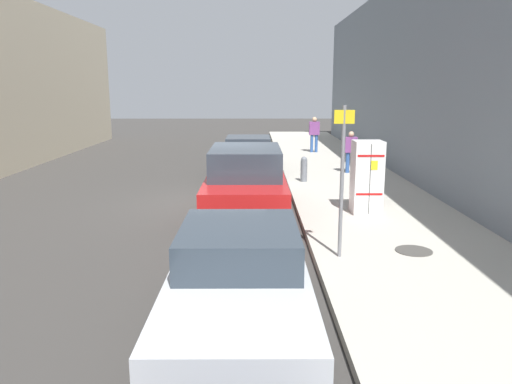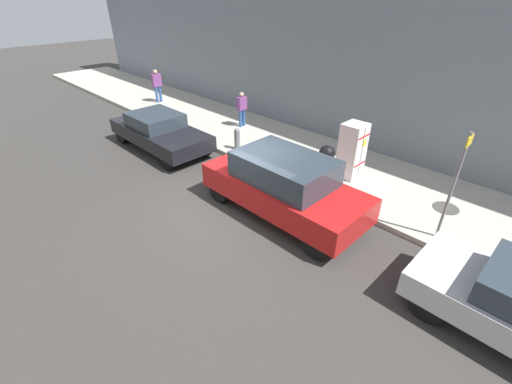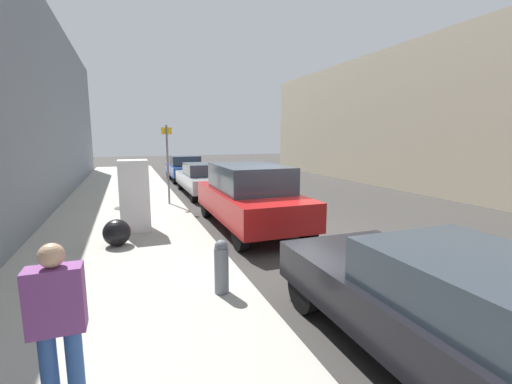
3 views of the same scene
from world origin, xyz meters
name	(u,v)px [view 1 (image 1 of 3)]	position (x,y,z in m)	size (l,w,h in m)	color
ground_plane	(220,205)	(0.00, 0.00, 0.00)	(80.00, 80.00, 0.00)	#383533
sidewalk_slab	(366,202)	(-4.10, 0.00, 0.08)	(4.07, 44.00, 0.16)	#B2ADA0
building_facade_near	(494,76)	(-7.35, 0.00, 3.55)	(2.44, 39.60, 7.09)	slate
discarded_refrigerator	(367,177)	(-3.74, 1.46, 1.06)	(0.71, 0.68, 1.80)	white
manhole_cover	(414,251)	(-4.00, 4.50, 0.17)	(0.70, 0.70, 0.02)	#47443F
street_sign_post	(342,175)	(-2.52, 4.79, 1.70)	(0.36, 0.07, 2.77)	slate
fire_hydrant	(304,169)	(-2.61, -2.77, 0.59)	(0.22, 0.22, 0.84)	slate
trash_bag	(372,191)	(-4.16, 0.29, 0.45)	(0.59, 0.59, 0.59)	black
pedestrian_walking_far	(351,149)	(-4.49, -4.51, 1.02)	(0.44, 0.22, 1.52)	#2D5193
pedestrian_standing_near	(314,132)	(-3.87, -10.50, 1.14)	(0.49, 0.23, 1.70)	#2D5193
parked_sedan_dark	(248,155)	(-0.73, -5.22, 0.73)	(1.88, 4.62, 1.40)	black
parked_suv_red	(246,181)	(-0.73, 1.20, 0.92)	(1.96, 4.74, 1.77)	red
parked_sedan_silver	(239,277)	(-0.73, 7.24, 0.72)	(1.81, 4.64, 1.39)	silver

